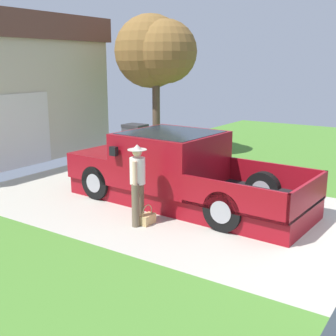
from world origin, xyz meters
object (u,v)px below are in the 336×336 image
Objects in this scene: person_with_hat at (138,180)px; handbag at (147,218)px; pickup_truck at (172,171)px; front_yard_tree at (156,52)px; wheeled_trash_bin at (135,140)px.

person_with_hat is 3.98× the size of handbag.
pickup_truck reaches higher than handbag.
handbag is at bearing -146.25° from front_yard_tree.
person_with_hat is at bearing 112.62° from handbag.
pickup_truck is 3.54× the size of person_with_hat.
front_yard_tree is (5.75, 3.84, 3.36)m from handbag.
handbag is 0.09× the size of front_yard_tree.
person_with_hat is at bearing -147.77° from front_yard_tree.
handbag is at bearing -162.01° from pickup_truck.
pickup_truck is 1.20× the size of front_yard_tree.
wheeled_trash_bin reaches higher than handbag.
front_yard_tree is at bearing 41.63° from pickup_truck.
handbag is (-1.51, -0.41, -0.59)m from pickup_truck.
person_with_hat is 0.80m from handbag.
pickup_truck is 4.97× the size of wheeled_trash_bin.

